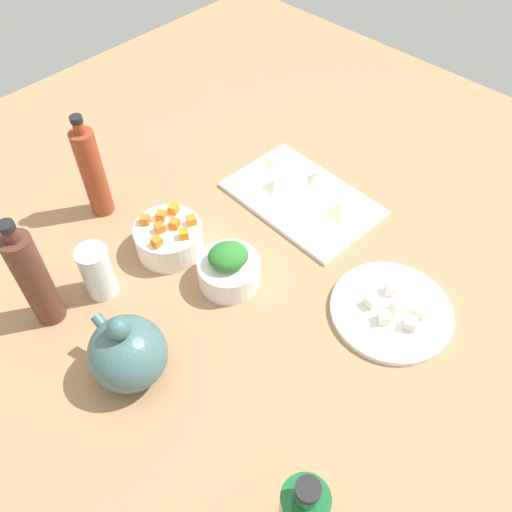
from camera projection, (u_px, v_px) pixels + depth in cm
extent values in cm
cube|color=#A37954|center=(256.00, 276.00, 108.56)|extent=(190.00, 190.00, 3.00)
cube|color=white|center=(302.00, 199.00, 120.67)|extent=(34.70, 23.47, 1.00)
cylinder|color=white|center=(391.00, 311.00, 100.51)|extent=(23.29, 23.29, 1.20)
cylinder|color=white|center=(229.00, 272.00, 103.72)|extent=(12.33, 12.33, 5.77)
cylinder|color=white|center=(169.00, 239.00, 109.03)|extent=(13.93, 13.93, 6.40)
ellipsoid|color=#416567|center=(127.00, 352.00, 88.25)|extent=(13.55, 13.12, 12.50)
sphere|color=#3E6267|center=(118.00, 327.00, 82.33)|extent=(3.79, 3.79, 3.79)
cylinder|color=#416567|center=(105.00, 327.00, 89.63)|extent=(5.38, 2.00, 3.93)
cylinder|color=#542D22|center=(34.00, 280.00, 92.57)|extent=(5.40, 5.40, 21.28)
cylinder|color=#542D22|center=(10.00, 234.00, 83.49)|extent=(2.43, 2.43, 2.53)
cylinder|color=black|center=(6.00, 226.00, 82.07)|extent=(2.70, 2.70, 1.20)
cylinder|color=#175E2C|center=(307.00, 495.00, 60.71)|extent=(2.76, 2.76, 2.74)
cylinder|color=black|center=(308.00, 490.00, 59.21)|extent=(3.07, 3.07, 1.20)
cylinder|color=#923A1F|center=(93.00, 174.00, 111.14)|extent=(4.98, 4.98, 20.97)
cylinder|color=#923A1F|center=(79.00, 127.00, 102.16)|extent=(2.24, 2.24, 2.57)
cylinder|color=black|center=(76.00, 119.00, 100.73)|extent=(2.49, 2.49, 1.20)
cylinder|color=white|center=(98.00, 272.00, 100.02)|extent=(6.08, 6.08, 11.63)
cube|color=orange|center=(160.00, 228.00, 105.39)|extent=(2.22, 2.22, 1.80)
cube|color=orange|center=(174.00, 209.00, 108.84)|extent=(2.30, 2.30, 1.80)
cube|color=orange|center=(184.00, 234.00, 104.29)|extent=(2.53, 2.53, 1.80)
cube|color=orange|center=(191.00, 220.00, 106.76)|extent=(2.41, 2.41, 1.80)
cube|color=orange|center=(157.00, 242.00, 102.96)|extent=(1.91, 1.91, 1.80)
cube|color=orange|center=(145.00, 220.00, 106.85)|extent=(2.53, 2.53, 1.80)
cube|color=orange|center=(174.00, 224.00, 106.12)|extent=(2.41, 2.41, 1.80)
cube|color=orange|center=(161.00, 216.00, 107.62)|extent=(2.50, 2.50, 1.80)
ellipsoid|color=#2B762C|center=(228.00, 256.00, 99.98)|extent=(10.09, 10.32, 4.04)
cube|color=white|center=(420.00, 311.00, 98.39)|extent=(3.02, 3.02, 2.20)
cube|color=#ECEFCE|center=(372.00, 301.00, 99.85)|extent=(2.62, 2.62, 2.20)
cube|color=white|center=(397.00, 307.00, 98.97)|extent=(2.84, 2.84, 2.20)
cube|color=silver|center=(410.00, 323.00, 96.67)|extent=(2.89, 2.89, 2.20)
cube|color=white|center=(392.00, 289.00, 101.73)|extent=(3.11, 3.11, 2.20)
cube|color=#E7F5CE|center=(384.00, 318.00, 97.46)|extent=(3.10, 3.10, 2.20)
pyramid|color=beige|center=(276.00, 161.00, 126.90)|extent=(5.14, 5.57, 2.02)
pyramid|color=beige|center=(316.00, 177.00, 122.92)|extent=(4.24, 4.60, 2.32)
pyramid|color=beige|center=(275.00, 184.00, 121.05)|extent=(6.24, 6.15, 2.71)
pyramid|color=beige|center=(339.00, 209.00, 115.72)|extent=(6.83, 7.03, 2.96)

